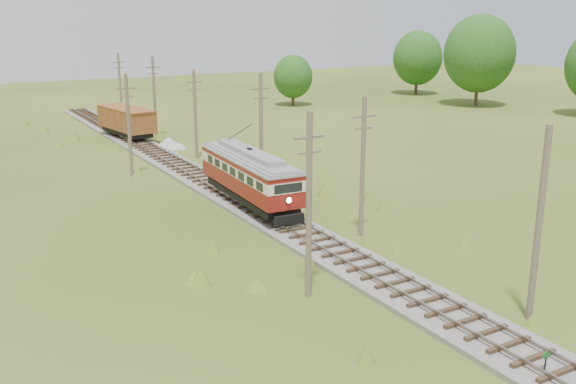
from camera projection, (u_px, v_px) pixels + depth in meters
railbed_main at (209, 183)px, 51.42m from camera, size 3.60×96.00×0.57m
switch_marker at (546, 361)px, 24.03m from camera, size 0.45×0.06×1.08m
streetcar at (250, 173)px, 44.60m from camera, size 3.48×12.24×5.55m
gondola at (126, 120)px, 69.89m from camera, size 4.27×9.31×2.98m
gravel_pile at (170, 143)px, 65.93m from camera, size 3.10×3.29×1.13m
utility_pole_r_1 at (539, 226)px, 27.54m from camera, size 0.30×0.30×8.80m
utility_pole_r_2 at (363, 166)px, 38.50m from camera, size 1.60×0.30×8.60m
utility_pole_r_3 at (261, 130)px, 49.27m from camera, size 1.60×0.30×9.00m
utility_pole_r_4 at (195, 113)px, 60.13m from camera, size 1.60×0.30×8.40m
utility_pole_r_5 at (154, 96)px, 71.13m from camera, size 1.60×0.30×8.90m
utility_pole_r_6 at (120, 86)px, 81.93m from camera, size 1.60×0.30×8.70m
utility_pole_l_a at (309, 205)px, 29.83m from camera, size 1.60×0.30×9.00m
utility_pole_l_b at (129, 125)px, 53.16m from camera, size 1.60×0.30×8.60m
tree_right_4 at (479, 54)px, 95.43m from camera, size 10.50×10.50×13.53m
tree_right_5 at (418, 58)px, 110.18m from camera, size 8.40×8.40×10.82m
tree_mid_b at (293, 77)px, 96.51m from camera, size 5.88×5.88×7.57m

